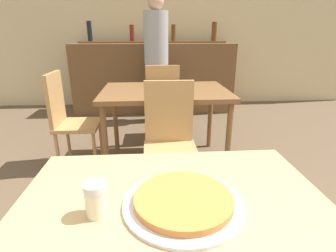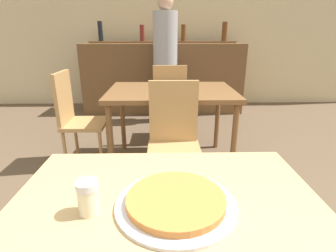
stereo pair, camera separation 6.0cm
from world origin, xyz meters
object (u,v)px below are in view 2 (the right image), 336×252
chair_far_side_front (174,136)px  person_standing (165,56)px  chair_far_side_left (76,114)px  chair_far_side_back (170,99)px  cheese_shaker (88,197)px  pizza_tray (176,202)px

chair_far_side_front → person_standing: person_standing is taller
chair_far_side_left → chair_far_side_front: bearing=-122.2°
chair_far_side_front → chair_far_side_back: same height
cheese_shaker → person_standing: person_standing is taller
cheese_shaker → person_standing: size_ratio=0.06×
chair_far_side_left → person_standing: size_ratio=0.53×
chair_far_side_left → person_standing: 1.70m
cheese_shaker → pizza_tray: bearing=5.7°
chair_far_side_left → pizza_tray: 1.95m
chair_far_side_back → pizza_tray: chair_far_side_back is taller
chair_far_side_back → person_standing: (-0.04, 0.79, 0.44)m
pizza_tray → person_standing: person_standing is taller
chair_far_side_back → cheese_shaker: chair_far_side_back is taller
pizza_tray → cheese_shaker: bearing=-174.3°
chair_far_side_back → person_standing: size_ratio=0.53×
pizza_tray → chair_far_side_back: bearing=88.9°
chair_far_side_back → chair_far_side_left: same height
chair_far_side_front → chair_far_side_back: 1.17m
person_standing → pizza_tray: bearing=-90.0°
pizza_tray → person_standing: size_ratio=0.23×
chair_far_side_front → person_standing: size_ratio=0.53×
chair_far_side_front → chair_far_side_back: (-0.00, 1.17, 0.00)m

